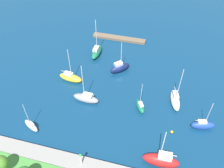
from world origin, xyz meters
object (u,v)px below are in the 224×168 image
Objects in this scene: harbor_beacon at (81,158)px; sailboat_yellow_along_channel at (71,77)px; park_tree_midwest at (0,163)px; sailboat_blue_near_pier at (203,125)px; sailboat_white_lone_north at (31,125)px; pier_dock at (119,38)px; sailboat_gray_center_basin at (86,98)px; mooring_buoy_yellow at (172,132)px; sailboat_white_inner_mooring at (175,100)px; sailboat_green_west_end at (97,52)px; sailboat_red_far_south at (161,160)px; sailboat_navy_outer_mooring at (120,68)px; sailboat_green_by_breakwater at (140,106)px.

sailboat_yellow_along_channel is (12.44, -24.81, -2.19)m from harbor_beacon.
park_tree_midwest is 45.95m from sailboat_blue_near_pier.
pier_dock is at bearing -78.74° from sailboat_white_lone_north.
mooring_buoy_yellow is (-23.38, 4.46, -0.85)m from sailboat_gray_center_basin.
sailboat_white_inner_mooring is 17.13× the size of mooring_buoy_yellow.
harbor_beacon is 0.41× the size of sailboat_blue_near_pier.
sailboat_white_inner_mooring is at bearing -89.19° from mooring_buoy_yellow.
sailboat_blue_near_pier is 40.14m from sailboat_green_west_end.
sailboat_red_far_south is at bearing -156.40° from sailboat_white_lone_north.
park_tree_midwest is 0.60× the size of sailboat_white_lone_north.
sailboat_green_by_breakwater is at bearing -100.80° from sailboat_navy_outer_mooring.
sailboat_blue_near_pier is at bearing -145.63° from harbor_beacon.
harbor_beacon is 27.84m from sailboat_yellow_along_channel.
sailboat_gray_center_basin reaches higher than sailboat_red_far_south.
sailboat_red_far_south is 1.04× the size of sailboat_yellow_along_channel.
sailboat_navy_outer_mooring reaches higher than harbor_beacon.
sailboat_white_lone_north is (31.75, -1.53, -0.78)m from sailboat_red_far_south.
sailboat_green_by_breakwater is 0.70× the size of sailboat_green_west_end.
sailboat_yellow_along_channel reaches higher than sailboat_blue_near_pier.
sailboat_red_far_south is at bearing -160.96° from park_tree_midwest.
harbor_beacon is at bearing -166.84° from sailboat_green_west_end.
sailboat_white_lone_north reaches higher than mooring_buoy_yellow.
sailboat_white_inner_mooring reaches higher than sailboat_blue_near_pier.
sailboat_green_west_end reaches higher than sailboat_red_far_south.
sailboat_blue_near_pier is 41.87m from sailboat_white_lone_north.
sailboat_red_far_south reaches higher than sailboat_navy_outer_mooring.
park_tree_midwest is at bearing 30.92° from mooring_buoy_yellow.
sailboat_red_far_south is 16.25× the size of mooring_buoy_yellow.
sailboat_green_west_end is (3.43, -20.45, 0.14)m from sailboat_gray_center_basin.
harbor_beacon is 0.44× the size of sailboat_white_lone_north.
harbor_beacon is at bearing -50.43° from sailboat_white_inner_mooring.
mooring_buoy_yellow is (-0.14, 9.80, -0.99)m from sailboat_white_inner_mooring.
sailboat_blue_near_pier is at bearing -138.90° from sailboat_white_lone_north.
sailboat_green_by_breakwater is 0.97× the size of sailboat_blue_near_pier.
sailboat_red_far_south is at bearing 79.05° from mooring_buoy_yellow.
sailboat_gray_center_basin is at bearing -36.72° from sailboat_yellow_along_channel.
sailboat_white_lone_north is (15.98, 26.18, -0.54)m from sailboat_navy_outer_mooring.
sailboat_white_lone_north is 11.68× the size of mooring_buoy_yellow.
sailboat_navy_outer_mooring is (-5.89, -14.36, 0.26)m from sailboat_gray_center_basin.
sailboat_gray_center_basin reaches higher than mooring_buoy_yellow.
sailboat_blue_near_pier is at bearing -125.81° from sailboat_green_by_breakwater.
sailboat_yellow_along_channel is (7.06, -6.53, 0.05)m from sailboat_gray_center_basin.
sailboat_navy_outer_mooring reaches higher than sailboat_white_lone_north.
sailboat_navy_outer_mooring reaches higher than mooring_buoy_yellow.
sailboat_white_inner_mooring is 9.67m from sailboat_blue_near_pier.
park_tree_midwest is 0.45× the size of sailboat_yellow_along_channel.
sailboat_white_lone_north is 34.27m from mooring_buoy_yellow.
sailboat_green_by_breakwater is 10.43m from mooring_buoy_yellow.
sailboat_gray_center_basin is at bearing 66.73° from sailboat_green_by_breakwater.
sailboat_blue_near_pier is at bearing -76.40° from sailboat_navy_outer_mooring.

